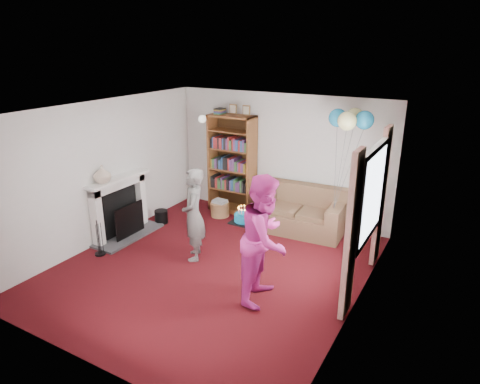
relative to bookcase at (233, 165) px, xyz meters
The scene contains 16 objects.
ground 2.69m from the bookcase, 67.01° to the right, with size 5.00×5.00×0.00m, color #34070F.
wall_back 1.03m from the bookcase, 11.95° to the left, with size 4.50×0.02×2.50m, color silver.
wall_left 2.65m from the bookcase, 119.12° to the right, with size 0.02×5.00×2.50m, color silver.
wall_right 3.98m from the bookcase, 35.43° to the right, with size 0.02×5.00×2.50m, color silver.
ceiling 2.92m from the bookcase, 67.01° to the right, with size 4.50×5.00×0.01m, color white.
fireplace 2.43m from the bookcase, 117.75° to the right, with size 0.55×1.80×1.12m.
window_bay 3.62m from the bookcase, 28.16° to the right, with size 0.14×2.02×2.20m.
wall_sconce 1.18m from the bookcase, behind, with size 0.16×0.23×0.16m.
bookcase is the anchor object (origin of this frame).
sofa 1.81m from the bookcase, ahead, with size 1.61×0.85×0.85m.
wicker_basket 0.94m from the bookcase, 99.78° to the right, with size 0.38×0.38×0.35m.
person_striped 2.24m from the bookcase, 76.11° to the right, with size 0.56×0.37×1.54m, color black.
person_magenta 3.35m from the bookcase, 52.07° to the right, with size 0.88×0.68×1.80m, color #C9288B.
birthday_cake 3.14m from the bookcase, 56.60° to the right, with size 0.34×0.34×0.22m.
balloons 2.79m from the bookcase, ahead, with size 0.75×0.75×1.72m.
mantel_vase 2.72m from the bookcase, 114.98° to the right, with size 0.30×0.30×0.31m, color beige.
Camera 1 is at (3.37, -5.05, 3.41)m, focal length 32.00 mm.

